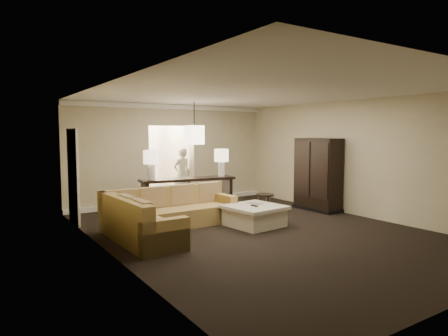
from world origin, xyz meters
TOP-DOWN VIEW (x-y plane):
  - ground at (0.00, 0.00)m, footprint 8.00×8.00m
  - wall_back at (0.00, 4.00)m, footprint 6.00×0.04m
  - wall_left at (-3.00, 0.00)m, footprint 0.04×8.00m
  - wall_right at (3.00, 0.00)m, footprint 0.04×8.00m
  - ceiling at (0.00, 0.00)m, footprint 6.00×8.00m
  - crown_molding at (0.00, 3.95)m, footprint 6.00×0.10m
  - baseboard at (0.00, 3.95)m, footprint 6.00×0.10m
  - side_door at (-2.97, 2.80)m, footprint 0.05×0.90m
  - foyer at (0.00, 5.34)m, footprint 1.44×2.02m
  - sectional_sofa at (-1.63, 1.02)m, footprint 2.88×2.29m
  - coffee_table at (0.22, 0.45)m, footprint 1.23×1.23m
  - console_table at (-0.39, 2.34)m, footprint 2.39×0.88m
  - armoire at (2.69, 1.00)m, footprint 0.56×1.30m
  - drink_table at (1.05, 1.13)m, footprint 0.43×0.43m
  - table_lamp_left at (-1.28, 2.48)m, footprint 0.36×0.36m
  - table_lamp_right at (0.51, 2.20)m, footprint 0.36×0.36m
  - pendant_light at (0.00, 2.70)m, footprint 0.38×0.38m
  - person at (0.45, 4.30)m, footprint 0.68×0.50m

SIDE VIEW (x-z plane):
  - ground at x=0.00m, z-range 0.00..0.00m
  - baseboard at x=0.00m, z-range 0.00..0.12m
  - coffee_table at x=0.22m, z-range 0.00..0.46m
  - sectional_sofa at x=-1.63m, z-range -0.09..0.77m
  - drink_table at x=1.05m, z-range 0.12..0.66m
  - console_table at x=-0.39m, z-range 0.09..0.99m
  - person at x=0.45m, z-range 0.00..1.73m
  - armoire at x=2.69m, z-range -0.04..1.83m
  - side_door at x=-2.97m, z-range 0.00..2.10m
  - foyer at x=0.00m, z-range -0.10..2.70m
  - table_lamp_left at x=-1.28m, z-range 1.02..1.71m
  - table_lamp_right at x=0.51m, z-range 1.02..1.71m
  - wall_back at x=0.00m, z-range 0.00..2.80m
  - wall_left at x=-3.00m, z-range 0.00..2.80m
  - wall_right at x=3.00m, z-range 0.00..2.80m
  - pendant_light at x=0.00m, z-range 1.41..2.50m
  - crown_molding at x=0.00m, z-range 2.67..2.79m
  - ceiling at x=0.00m, z-range 2.79..2.81m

